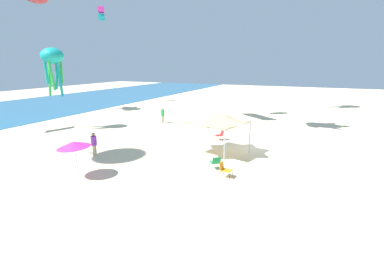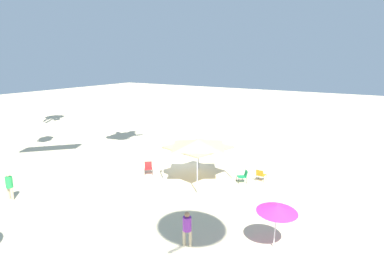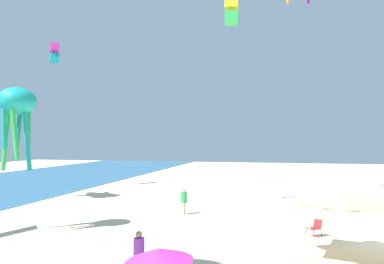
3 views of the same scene
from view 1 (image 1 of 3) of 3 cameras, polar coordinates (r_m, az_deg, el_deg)
name	(u,v)px [view 1 (image 1 of 3)]	position (r m, az deg, el deg)	size (l,w,h in m)	color
ground	(255,148)	(21.61, 12.37, -3.11)	(120.00, 120.00, 0.10)	beige
canopy_tent	(216,119)	(19.10, 4.86, 2.67)	(4.03, 4.15, 2.74)	#B7B7BC
beach_umbrella	(73,144)	(16.34, -22.54, -2.31)	(1.76, 1.75, 2.10)	silver
folding_chair_near_cooler	(224,169)	(15.67, 6.49, -7.29)	(0.56, 0.64, 0.82)	black
folding_chair_right_of_tent	(220,134)	(23.05, 5.63, -0.46)	(0.80, 0.81, 0.82)	black
folding_chair_left_of_tent	(216,162)	(16.69, 4.73, -5.92)	(0.81, 0.79, 0.82)	black
person_by_tent	(94,142)	(20.05, -18.96, -1.93)	(0.41, 0.38, 1.59)	#C6B28C
person_kite_handler	(163,114)	(29.59, -5.89, 3.60)	(0.43, 0.39, 1.63)	#C6B28C
kite_octopus_teal	(52,58)	(28.46, -26.06, 13.03)	(1.90, 1.90, 4.21)	teal
kite_box_magenta	(101,13)	(46.03, -17.64, 21.59)	(1.21, 1.19, 1.82)	#E02D9E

